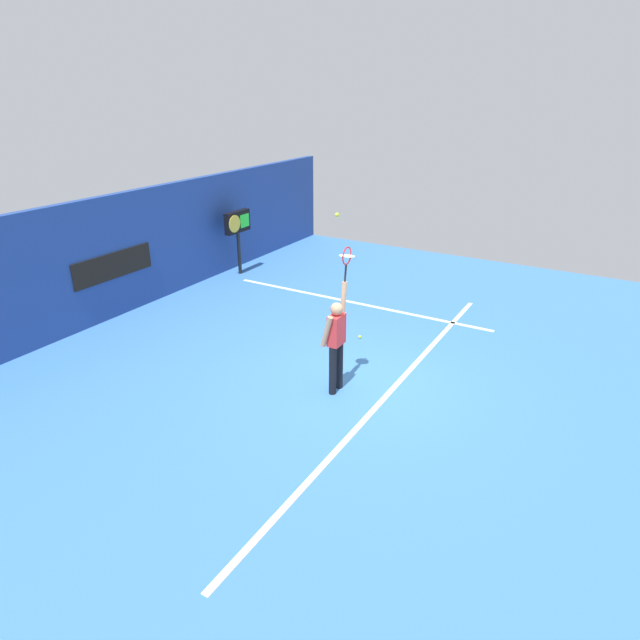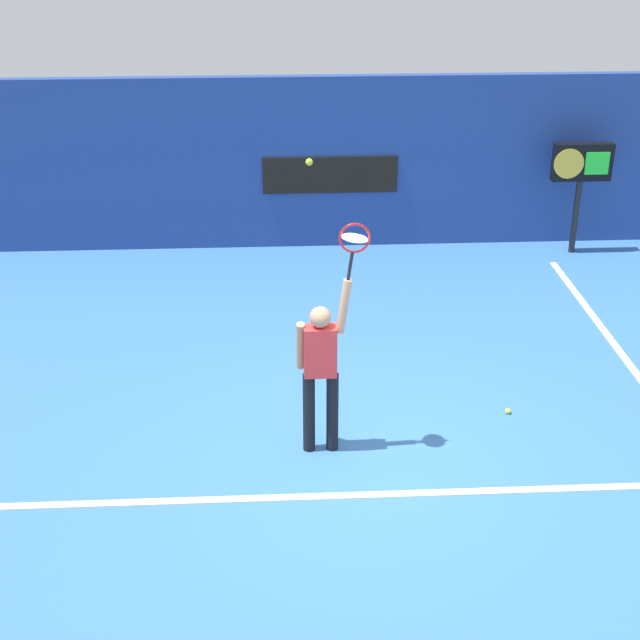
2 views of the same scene
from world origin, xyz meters
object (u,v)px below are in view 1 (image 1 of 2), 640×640
at_px(tennis_racket, 347,258).
at_px(scoreboard_clock, 238,225).
at_px(tennis_player, 336,339).
at_px(spare_ball, 360,337).
at_px(tennis_ball, 337,215).

xyz_separation_m(tennis_racket, scoreboard_clock, (4.15, 5.66, -0.95)).
relative_size(tennis_player, tennis_racket, 3.21).
distance_m(tennis_racket, scoreboard_clock, 7.08).
bearing_deg(scoreboard_clock, spare_ball, -114.22).
bearing_deg(tennis_racket, scoreboard_clock, 53.76).
bearing_deg(spare_ball, scoreboard_clock, 65.78).
bearing_deg(tennis_player, spare_ball, 15.47).
height_order(tennis_player, tennis_racket, tennis_racket).
height_order(tennis_racket, spare_ball, tennis_racket).
bearing_deg(spare_ball, tennis_racket, -161.87).
bearing_deg(scoreboard_clock, tennis_ball, -128.82).
xyz_separation_m(tennis_ball, scoreboard_clock, (4.59, 5.70, -1.77)).
bearing_deg(tennis_ball, spare_ball, 15.83).
bearing_deg(tennis_ball, scoreboard_clock, 51.18).
xyz_separation_m(tennis_player, tennis_racket, (0.33, -0.00, 1.38)).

